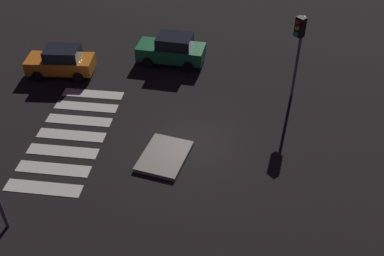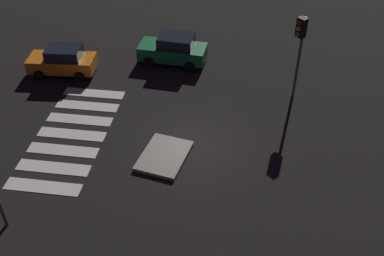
{
  "view_description": "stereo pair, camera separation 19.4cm",
  "coord_description": "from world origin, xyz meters",
  "px_view_note": "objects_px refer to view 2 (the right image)",
  "views": [
    {
      "loc": [
        15.63,
        1.97,
        13.47
      ],
      "look_at": [
        0.0,
        0.0,
        1.0
      ],
      "focal_mm": 42.58,
      "sensor_mm": 36.0,
      "label": 1
    },
    {
      "loc": [
        15.6,
        2.17,
        13.47
      ],
      "look_at": [
        0.0,
        0.0,
        1.0
      ],
      "focal_mm": 42.58,
      "sensor_mm": 36.0,
      "label": 2
    }
  ],
  "objects_px": {
    "car_green": "(173,49)",
    "traffic_light_west": "(300,39)",
    "car_orange": "(63,61)",
    "traffic_island": "(164,156)"
  },
  "relations": [
    {
      "from": "traffic_island",
      "to": "traffic_light_west",
      "type": "relative_size",
      "value": 0.64
    },
    {
      "from": "traffic_island",
      "to": "car_green",
      "type": "distance_m",
      "value": 8.36
    },
    {
      "from": "car_green",
      "to": "traffic_light_west",
      "type": "xyz_separation_m",
      "value": [
        2.71,
        6.66,
        2.53
      ]
    },
    {
      "from": "car_green",
      "to": "traffic_light_west",
      "type": "bearing_deg",
      "value": 162.21
    },
    {
      "from": "traffic_island",
      "to": "car_green",
      "type": "bearing_deg",
      "value": -173.22
    },
    {
      "from": "car_green",
      "to": "traffic_light_west",
      "type": "height_order",
      "value": "traffic_light_west"
    },
    {
      "from": "car_orange",
      "to": "traffic_light_west",
      "type": "distance_m",
      "value": 12.81
    },
    {
      "from": "car_green",
      "to": "traffic_light_west",
      "type": "relative_size",
      "value": 0.9
    },
    {
      "from": "traffic_light_west",
      "to": "car_orange",
      "type": "bearing_deg",
      "value": -47.95
    },
    {
      "from": "car_orange",
      "to": "traffic_light_west",
      "type": "bearing_deg",
      "value": 172.78
    }
  ]
}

